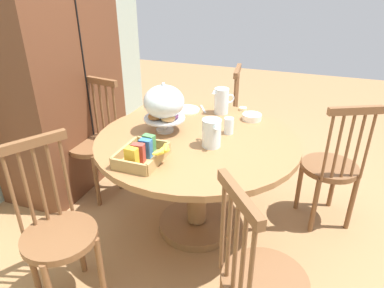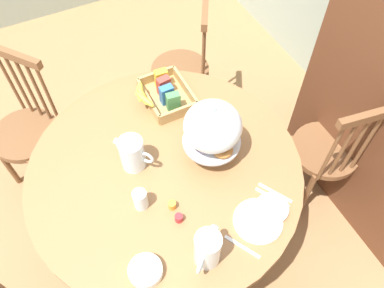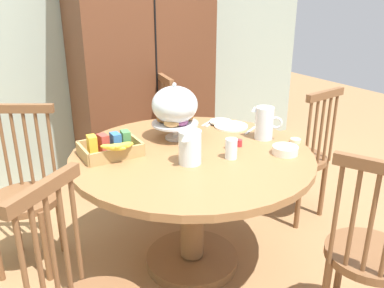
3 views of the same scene
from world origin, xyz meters
TOP-DOWN VIEW (x-y plane):
  - ground_plane at (0.00, 0.00)m, footprint 10.00×10.00m
  - wooden_armoire at (0.43, 1.50)m, footprint 1.18×0.60m
  - dining_table at (0.14, 0.18)m, footprint 1.34×1.34m
  - windsor_chair_near_window at (-0.64, -0.40)m, footprint 0.47×0.47m
  - windsor_chair_by_cabinet at (0.55, -0.70)m, footprint 0.45×0.45m
  - windsor_chair_facing_door at (1.10, 0.29)m, footprint 0.40×0.40m
  - windsor_chair_far_side at (0.31, 1.13)m, footprint 0.40×0.40m
  - windsor_chair_host_seat at (-0.69, 0.68)m, footprint 0.45×0.45m
  - pastry_stand_with_dome at (0.16, 0.42)m, footprint 0.28×0.28m
  - orange_juice_pitcher at (0.06, 0.05)m, footprint 0.17×0.15m
  - milk_pitcher at (0.62, 0.15)m, footprint 0.14×0.16m
  - cereal_basket at (-0.26, 0.36)m, footprint 0.32×0.30m
  - china_plate_large at (0.58, 0.43)m, footprint 0.22×0.22m
  - china_plate_small at (0.56, 0.52)m, footprint 0.15×0.15m
  - cereal_bowl at (0.57, -0.10)m, footprint 0.14×0.14m
  - drinking_glass at (0.28, 0.00)m, footprint 0.06×0.06m
  - butter_dish at (0.75, 0.01)m, footprint 0.06×0.06m
  - jam_jar_strawberry at (0.42, 0.12)m, footprint 0.04×0.04m
  - jam_jar_apricot at (0.35, 0.12)m, footprint 0.04×0.04m
  - table_knife at (0.51, 0.55)m, footprint 0.15×0.10m
  - dinner_fork at (0.50, 0.58)m, footprint 0.15×0.10m
  - soup_spoon at (0.65, 0.31)m, footprint 0.15×0.10m

SIDE VIEW (x-z plane):
  - ground_plane at x=0.00m, z-range 0.00..0.00m
  - windsor_chair_near_window at x=-0.64m, z-range -0.03..0.94m
  - windsor_chair_by_cabinet at x=0.55m, z-range -0.03..0.94m
  - windsor_chair_facing_door at x=1.10m, z-range -0.03..0.94m
  - windsor_chair_far_side at x=0.31m, z-range -0.03..0.94m
  - windsor_chair_host_seat at x=-0.69m, z-range -0.03..0.94m
  - dining_table at x=0.14m, z-range 0.18..0.92m
  - table_knife at x=0.51m, z-range 0.74..0.75m
  - dinner_fork at x=0.50m, z-range 0.74..0.75m
  - soup_spoon at x=0.65m, z-range 0.74..0.75m
  - china_plate_large at x=0.58m, z-range 0.74..0.75m
  - butter_dish at x=0.75m, z-range 0.74..0.76m
  - china_plate_small at x=0.56m, z-range 0.75..0.76m
  - jam_jar_strawberry at x=0.42m, z-range 0.74..0.78m
  - jam_jar_apricot at x=0.35m, z-range 0.74..0.78m
  - cereal_bowl at x=0.57m, z-range 0.74..0.78m
  - cereal_basket at x=-0.26m, z-range 0.73..0.85m
  - drinking_glass at x=0.28m, z-range 0.74..0.85m
  - orange_juice_pitcher at x=0.06m, z-range 0.73..0.91m
  - milk_pitcher at x=0.62m, z-range 0.73..0.93m
  - pastry_stand_with_dome at x=0.16m, z-range 0.76..1.11m
  - wooden_armoire at x=0.43m, z-range 0.00..1.96m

